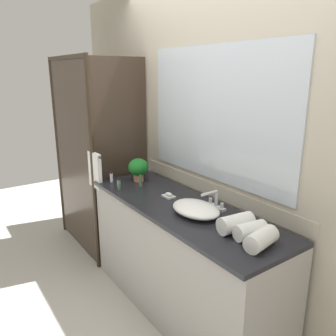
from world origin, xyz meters
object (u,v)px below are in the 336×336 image
at_px(soap_dish, 169,195).
at_px(amenity_bottle_shampoo, 111,177).
at_px(amenity_bottle_body_wash, 141,181).
at_px(rolled_towel_near_edge, 261,239).
at_px(faucet, 215,202).
at_px(amenity_bottle_lotion, 119,184).
at_px(sink_basin, 196,209).
at_px(potted_plant, 138,168).
at_px(rolled_towel_middle, 250,231).
at_px(rolled_towel_far_edge, 236,223).

relative_size(soap_dish, amenity_bottle_shampoo, 1.07).
distance_m(amenity_bottle_body_wash, rolled_towel_near_edge, 1.29).
height_order(faucet, amenity_bottle_body_wash, faucet).
xyz_separation_m(amenity_bottle_lotion, amenity_bottle_shampoo, (-0.23, 0.04, -0.00)).
height_order(sink_basin, rolled_towel_near_edge, rolled_towel_near_edge).
xyz_separation_m(potted_plant, rolled_towel_near_edge, (1.43, -0.05, -0.07)).
height_order(amenity_bottle_lotion, rolled_towel_near_edge, rolled_towel_near_edge).
height_order(rolled_towel_middle, rolled_towel_far_edge, rolled_towel_far_edge).
xyz_separation_m(faucet, amenity_bottle_shampoo, (-0.98, -0.33, -0.00)).
relative_size(sink_basin, amenity_bottle_lotion, 3.88).
relative_size(sink_basin, rolled_towel_near_edge, 1.79).
bearing_deg(amenity_bottle_shampoo, amenity_bottle_lotion, -10.41).
distance_m(amenity_bottle_body_wash, amenity_bottle_shampoo, 0.30).
height_order(faucet, amenity_bottle_shampoo, faucet).
xyz_separation_m(faucet, rolled_towel_far_edge, (0.35, -0.15, 0.01)).
bearing_deg(rolled_towel_middle, amenity_bottle_body_wash, -177.69).
bearing_deg(faucet, rolled_towel_near_edge, -17.17).
relative_size(faucet, rolled_towel_near_edge, 0.79).
height_order(rolled_towel_near_edge, rolled_towel_middle, rolled_towel_near_edge).
xyz_separation_m(soap_dish, rolled_towel_middle, (0.84, -0.00, 0.04)).
relative_size(faucet, soap_dish, 1.70).
relative_size(amenity_bottle_lotion, rolled_towel_far_edge, 0.45).
distance_m(potted_plant, rolled_towel_far_edge, 1.22).
xyz_separation_m(sink_basin, rolled_towel_middle, (0.46, 0.04, 0.01)).
distance_m(amenity_bottle_shampoo, rolled_towel_far_edge, 1.35).
height_order(faucet, soap_dish, faucet).
relative_size(amenity_bottle_shampoo, rolled_towel_far_edge, 0.42).
bearing_deg(sink_basin, faucet, 90.00).
bearing_deg(sink_basin, amenity_bottle_lotion, -165.10).
distance_m(soap_dish, amenity_bottle_body_wash, 0.35).
bearing_deg(potted_plant, faucet, 8.17).
distance_m(amenity_bottle_lotion, amenity_bottle_shampoo, 0.23).
height_order(amenity_bottle_lotion, amenity_bottle_body_wash, amenity_bottle_body_wash).
distance_m(amenity_bottle_shampoo, rolled_towel_middle, 1.46).
bearing_deg(rolled_towel_near_edge, potted_plant, 177.97).
relative_size(potted_plant, soap_dish, 2.08).
height_order(amenity_bottle_body_wash, amenity_bottle_shampoo, amenity_bottle_body_wash).
xyz_separation_m(sink_basin, rolled_towel_near_edge, (0.57, 0.00, 0.01)).
relative_size(sink_basin, potted_plant, 1.85).
xyz_separation_m(rolled_towel_middle, rolled_towel_far_edge, (-0.11, -0.01, 0.01)).
bearing_deg(potted_plant, sink_basin, -3.36).
xyz_separation_m(soap_dish, rolled_towel_far_edge, (0.73, -0.01, 0.04)).
distance_m(sink_basin, faucet, 0.18).
xyz_separation_m(amenity_bottle_body_wash, rolled_towel_middle, (1.18, 0.05, 0.00)).
xyz_separation_m(soap_dish, rolled_towel_near_edge, (0.95, -0.04, 0.04)).
bearing_deg(faucet, amenity_bottle_shampoo, -161.23).
xyz_separation_m(amenity_bottle_shampoo, rolled_towel_far_edge, (1.33, 0.19, 0.01)).
bearing_deg(amenity_bottle_lotion, rolled_towel_far_edge, 11.80).
bearing_deg(faucet, rolled_towel_far_edge, -22.85).
xyz_separation_m(rolled_towel_near_edge, rolled_towel_far_edge, (-0.22, 0.03, 0.00)).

